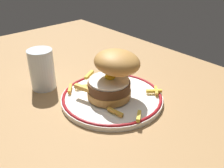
% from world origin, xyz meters
% --- Properties ---
extents(ground_plane, '(1.43, 0.85, 0.04)m').
position_xyz_m(ground_plane, '(0.00, 0.00, -0.02)').
color(ground_plane, '#977045').
extents(dinner_plate, '(0.25, 0.25, 0.02)m').
position_xyz_m(dinner_plate, '(-0.03, 0.03, 0.01)').
color(dinner_plate, white).
rests_on(dinner_plate, ground_plane).
extents(burger, '(0.15, 0.15, 0.12)m').
position_xyz_m(burger, '(-0.03, 0.03, 0.07)').
color(burger, '#B9823C').
rests_on(burger, dinner_plate).
extents(fries_pile, '(0.23, 0.19, 0.03)m').
position_xyz_m(fries_pile, '(-0.04, 0.02, 0.03)').
color(fries_pile, gold).
rests_on(fries_pile, dinner_plate).
extents(water_glass, '(0.06, 0.06, 0.11)m').
position_xyz_m(water_glass, '(-0.20, -0.06, 0.05)').
color(water_glass, silver).
rests_on(water_glass, ground_plane).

